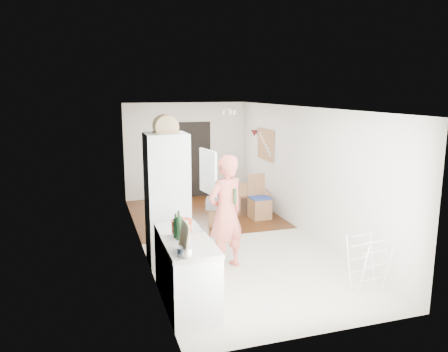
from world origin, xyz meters
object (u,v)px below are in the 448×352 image
drying_rack (368,264)px  stool (216,217)px  person (226,203)px  dining_chair (260,197)px  dining_table (249,200)px

drying_rack → stool: bearing=103.0°
drying_rack → person: bearing=134.7°
drying_rack → dining_chair: bearing=86.3°
person → stool: 2.40m
person → drying_rack: size_ratio=2.68×
person → dining_chair: (1.55, 2.37, -0.59)m
person → stool: bearing=-124.9°
dining_table → stool: 1.60m
dining_table → stool: bearing=143.4°
dining_table → stool: (-1.17, -1.09, -0.01)m
dining_chair → stool: dining_chair is taller
person → drying_rack: person is taller
dining_chair → drying_rack: (0.12, -3.76, -0.09)m
dining_table → dining_chair: (-0.09, -0.90, 0.28)m
person → dining_table: (1.64, 3.27, -0.88)m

